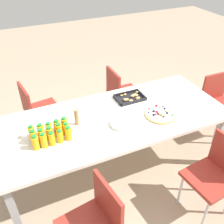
# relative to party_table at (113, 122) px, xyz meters

# --- Properties ---
(ground_plane) EXTENTS (12.00, 12.00, 0.00)m
(ground_plane) POSITION_rel_party_table_xyz_m (0.00, 0.00, -0.70)
(ground_plane) COLOR tan
(party_table) EXTENTS (2.36, 0.98, 0.75)m
(party_table) POSITION_rel_party_table_xyz_m (0.00, 0.00, 0.00)
(party_table) COLOR silver
(party_table) RESTS_ON ground_plane
(chair_end) EXTENTS (0.41, 0.41, 0.83)m
(chair_end) POSITION_rel_party_table_xyz_m (1.54, 0.08, -0.20)
(chair_end) COLOR maroon
(chair_end) RESTS_ON ground_plane
(chair_far_left) EXTENTS (0.45, 0.45, 0.83)m
(chair_far_left) POSITION_rel_party_table_xyz_m (-0.64, 0.86, -0.20)
(chair_far_left) COLOR maroon
(chair_far_left) RESTS_ON ground_plane
(chair_far_right) EXTENTS (0.41, 0.41, 0.83)m
(chair_far_right) POSITION_rel_party_table_xyz_m (0.48, 0.80, -0.20)
(chair_far_right) COLOR maroon
(chair_far_right) RESTS_ON ground_plane
(chair_near_left) EXTENTS (0.45, 0.45, 0.83)m
(chair_near_left) POSITION_rel_party_table_xyz_m (-0.53, -0.84, -0.20)
(chair_near_left) COLOR maroon
(chair_near_left) RESTS_ON ground_plane
(chair_near_right) EXTENTS (0.44, 0.44, 0.83)m
(chair_near_right) POSITION_rel_party_table_xyz_m (0.65, -0.84, -0.20)
(chair_near_right) COLOR maroon
(chair_near_right) RESTS_ON ground_plane
(juice_bottle_0) EXTENTS (0.06, 0.06, 0.14)m
(juice_bottle_0) POSITION_rel_party_table_xyz_m (-0.80, -0.14, 0.12)
(juice_bottle_0) COLOR #FAAE14
(juice_bottle_0) RESTS_ON party_table
(juice_bottle_1) EXTENTS (0.06, 0.06, 0.15)m
(juice_bottle_1) POSITION_rel_party_table_xyz_m (-0.73, -0.14, 0.13)
(juice_bottle_1) COLOR #FAAC14
(juice_bottle_1) RESTS_ON party_table
(juice_bottle_2) EXTENTS (0.06, 0.06, 0.14)m
(juice_bottle_2) POSITION_rel_party_table_xyz_m (-0.66, -0.14, 0.12)
(juice_bottle_2) COLOR #FAAE14
(juice_bottle_2) RESTS_ON party_table
(juice_bottle_3) EXTENTS (0.05, 0.05, 0.13)m
(juice_bottle_3) POSITION_rel_party_table_xyz_m (-0.58, -0.14, 0.12)
(juice_bottle_3) COLOR #FAAD14
(juice_bottle_3) RESTS_ON party_table
(juice_bottle_4) EXTENTS (0.06, 0.06, 0.14)m
(juice_bottle_4) POSITION_rel_party_table_xyz_m (-0.50, -0.13, 0.12)
(juice_bottle_4) COLOR #F9AC14
(juice_bottle_4) RESTS_ON party_table
(juice_bottle_5) EXTENTS (0.06, 0.06, 0.15)m
(juice_bottle_5) POSITION_rel_party_table_xyz_m (-0.80, -0.06, 0.13)
(juice_bottle_5) COLOR #F9AC14
(juice_bottle_5) RESTS_ON party_table
(juice_bottle_6) EXTENTS (0.06, 0.06, 0.14)m
(juice_bottle_6) POSITION_rel_party_table_xyz_m (-0.73, -0.07, 0.12)
(juice_bottle_6) COLOR #F9AD14
(juice_bottle_6) RESTS_ON party_table
(juice_bottle_7) EXTENTS (0.06, 0.06, 0.14)m
(juice_bottle_7) POSITION_rel_party_table_xyz_m (-0.66, -0.07, 0.12)
(juice_bottle_7) COLOR #F9AD14
(juice_bottle_7) RESTS_ON party_table
(juice_bottle_8) EXTENTS (0.06, 0.06, 0.15)m
(juice_bottle_8) POSITION_rel_party_table_xyz_m (-0.57, -0.06, 0.13)
(juice_bottle_8) COLOR #FAAD14
(juice_bottle_8) RESTS_ON party_table
(juice_bottle_9) EXTENTS (0.06, 0.06, 0.13)m
(juice_bottle_9) POSITION_rel_party_table_xyz_m (-0.50, -0.06, 0.12)
(juice_bottle_9) COLOR #FAAE14
(juice_bottle_9) RESTS_ON party_table
(juice_bottle_10) EXTENTS (0.06, 0.06, 0.15)m
(juice_bottle_10) POSITION_rel_party_table_xyz_m (-0.80, 0.01, 0.13)
(juice_bottle_10) COLOR #F9AC14
(juice_bottle_10) RESTS_ON party_table
(juice_bottle_11) EXTENTS (0.06, 0.06, 0.14)m
(juice_bottle_11) POSITION_rel_party_table_xyz_m (-0.72, 0.01, 0.12)
(juice_bottle_11) COLOR #F9AC14
(juice_bottle_11) RESTS_ON party_table
(juice_bottle_12) EXTENTS (0.06, 0.06, 0.13)m
(juice_bottle_12) POSITION_rel_party_table_xyz_m (-0.65, 0.01, 0.12)
(juice_bottle_12) COLOR #F9AE14
(juice_bottle_12) RESTS_ON party_table
(juice_bottle_13) EXTENTS (0.06, 0.06, 0.14)m
(juice_bottle_13) POSITION_rel_party_table_xyz_m (-0.57, 0.01, 0.12)
(juice_bottle_13) COLOR #FAAD14
(juice_bottle_13) RESTS_ON party_table
(juice_bottle_14) EXTENTS (0.06, 0.06, 0.15)m
(juice_bottle_14) POSITION_rel_party_table_xyz_m (-0.50, 0.01, 0.13)
(juice_bottle_14) COLOR #FAAC14
(juice_bottle_14) RESTS_ON party_table
(fruit_pizza) EXTENTS (0.32, 0.32, 0.05)m
(fruit_pizza) POSITION_rel_party_table_xyz_m (0.45, -0.17, 0.07)
(fruit_pizza) COLOR tan
(fruit_pizza) RESTS_ON party_table
(snack_tray) EXTENTS (0.32, 0.22, 0.04)m
(snack_tray) POSITION_rel_party_table_xyz_m (0.32, 0.24, 0.07)
(snack_tray) COLOR black
(snack_tray) RESTS_ON party_table
(plate_stack) EXTENTS (0.21, 0.21, 0.03)m
(plate_stack) POSITION_rel_party_table_xyz_m (0.02, -0.15, 0.07)
(plate_stack) COLOR silver
(plate_stack) RESTS_ON party_table
(napkin_stack) EXTENTS (0.15, 0.15, 0.01)m
(napkin_stack) POSITION_rel_party_table_xyz_m (-0.97, 0.15, 0.06)
(napkin_stack) COLOR white
(napkin_stack) RESTS_ON party_table
(cardboard_tube) EXTENTS (0.04, 0.04, 0.17)m
(cardboard_tube) POSITION_rel_party_table_xyz_m (-0.37, 0.04, 0.14)
(cardboard_tube) COLOR #9E7A56
(cardboard_tube) RESTS_ON party_table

